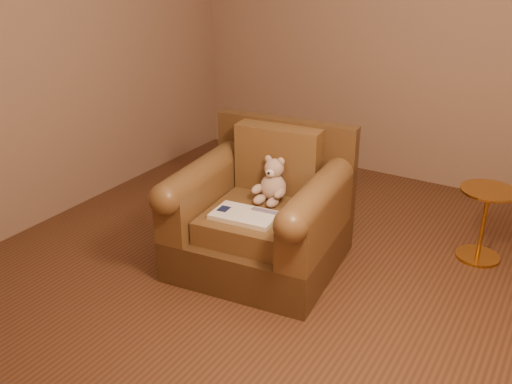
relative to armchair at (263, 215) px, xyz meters
The scene contains 6 objects.
floor 0.40m from the armchair, ahead, with size 4.00×4.00×0.00m, color #55321D.
room 1.37m from the armchair, ahead, with size 4.02×4.02×2.71m.
armchair is the anchor object (origin of this frame).
teddy_bear 0.22m from the armchair, 75.69° to the left, with size 0.23×0.25×0.31m.
guidebook 0.26m from the armchair, 88.29° to the right, with size 0.43×0.29×0.03m.
side_table 1.52m from the armchair, 32.76° to the left, with size 0.38×0.38×0.53m.
Camera 1 is at (1.56, -2.99, 2.06)m, focal length 40.00 mm.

